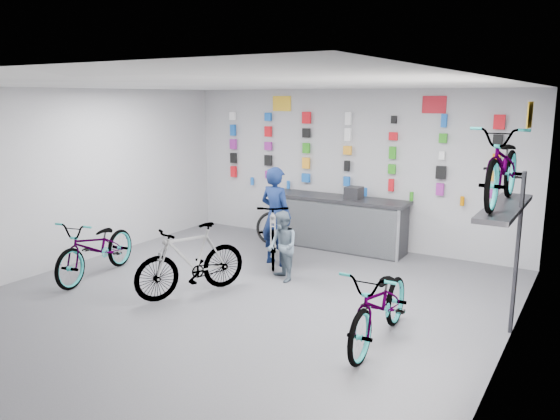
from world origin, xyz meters
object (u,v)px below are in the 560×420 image
Objects in this scene: counter at (337,224)px; bike_left at (97,247)px; bike_service at (273,230)px; clerk at (276,216)px; bike_right at (381,304)px; customer at (282,246)px; bike_center at (191,260)px.

counter is 4.37m from bike_left.
bike_left is at bearing -164.16° from bike_service.
clerk is at bearing 33.04° from bike_left.
counter is 1.48m from bike_service.
bike_right is 1.66× the size of customer.
bike_center is (1.80, 0.18, 0.03)m from bike_left.
bike_right is (4.77, 0.05, -0.01)m from bike_left.
customer is at bearing -88.26° from counter.
bike_left is 2.97m from clerk.
clerk is at bearing 140.82° from bike_right.
bike_left is 1.10× the size of clerk.
customer is (0.67, -0.79, -0.00)m from bike_service.
clerk reaches higher than bike_center.
bike_center is 1.56× the size of customer.
customer is at bearing 136.82° from clerk.
counter is at bearing 120.31° from bike_right.
bike_left is at bearing 53.62° from clerk.
bike_left reaches higher than bike_right.
counter is 1.46× the size of bike_right.
clerk is at bearing -70.81° from bike_service.
clerk reaches higher than bike_service.
bike_center is at bearing -87.00° from customer.
bike_service is at bearing 109.90° from bike_center.
clerk is at bearing 105.76° from bike_center.
customer is at bearing 16.04° from bike_left.
counter is 1.57m from clerk.
bike_left is 1.08× the size of bike_center.
bike_center is 1.02× the size of clerk.
customer is (0.07, -2.14, 0.07)m from counter.
bike_right is at bearing -57.66° from counter.
bike_center is 2.02m from bike_service.
bike_center is 0.94× the size of bike_right.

